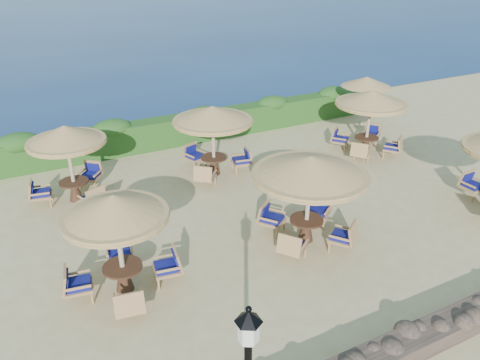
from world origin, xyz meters
TOP-DOWN VIEW (x-y plane):
  - ground at (0.00, 0.00)m, footprint 120.00×120.00m
  - sea at (0.00, 70.00)m, footprint 160.00×160.00m
  - hedge at (0.00, 7.20)m, footprint 18.00×0.90m
  - stone_wall at (0.00, -6.20)m, footprint 15.00×0.65m
  - extra_parasol at (7.80, 5.20)m, footprint 2.30×2.30m
  - cafe_set_0 at (-5.38, -1.46)m, footprint 2.87×2.87m
  - cafe_set_1 at (-0.15, -1.68)m, footprint 3.25×3.25m
  - cafe_set_3 at (-5.62, 3.88)m, footprint 2.69×2.74m
  - cafe_set_4 at (-0.65, 3.61)m, footprint 2.91×2.91m
  - cafe_set_5 at (5.78, 2.61)m, footprint 2.85×2.85m

SIDE VIEW (x-z plane):
  - ground at x=0.00m, z-range 0.00..0.00m
  - sea at x=0.00m, z-range 0.00..0.00m
  - stone_wall at x=0.00m, z-range 0.00..0.44m
  - hedge at x=0.00m, z-range 0.00..1.20m
  - cafe_set_0 at x=-5.38m, z-range 0.41..3.07m
  - cafe_set_3 at x=-5.62m, z-range 0.51..3.16m
  - cafe_set_5 at x=5.78m, z-range 0.51..3.16m
  - cafe_set_1 at x=-0.15m, z-range 0.60..3.25m
  - cafe_set_4 at x=-0.65m, z-range 0.61..3.26m
  - extra_parasol at x=7.80m, z-range 0.97..3.37m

